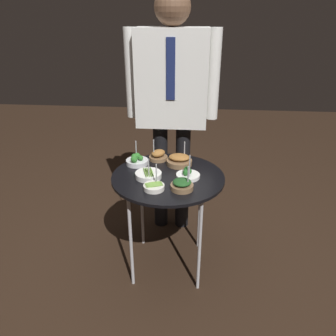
{
  "coord_description": "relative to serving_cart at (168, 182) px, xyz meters",
  "views": [
    {
      "loc": [
        0.16,
        -1.74,
        1.55
      ],
      "look_at": [
        0.0,
        0.0,
        0.72
      ],
      "focal_mm": 35.0,
      "sensor_mm": 36.0,
      "label": 1
    }
  ],
  "objects": [
    {
      "name": "ground_plane",
      "position": [
        0.0,
        0.0,
        -0.63
      ],
      "size": [
        8.0,
        8.0,
        0.0
      ],
      "primitive_type": "plane",
      "color": "black"
    },
    {
      "name": "serving_cart",
      "position": [
        0.0,
        0.0,
        0.0
      ],
      "size": [
        0.68,
        0.68,
        0.67
      ],
      "color": "black",
      "rests_on": "ground_plane"
    },
    {
      "name": "bowl_broccoli_center",
      "position": [
        0.12,
        -0.01,
        0.07
      ],
      "size": [
        0.14,
        0.14,
        0.16
      ],
      "color": "white",
      "rests_on": "serving_cart"
    },
    {
      "name": "bowl_asparagus_front_center",
      "position": [
        -0.11,
        -0.03,
        0.06
      ],
      "size": [
        0.16,
        0.16,
        0.14
      ],
      "color": "white",
      "rests_on": "serving_cart"
    },
    {
      "name": "bowl_spinach_back_left",
      "position": [
        0.09,
        -0.16,
        0.07
      ],
      "size": [
        0.13,
        0.13,
        0.15
      ],
      "color": "brown",
      "rests_on": "serving_cart"
    },
    {
      "name": "bowl_roast_front_left",
      "position": [
        0.06,
        0.16,
        0.08
      ],
      "size": [
        0.16,
        0.16,
        0.14
      ],
      "color": "brown",
      "rests_on": "serving_cart"
    },
    {
      "name": "bowl_broccoli_far_rim",
      "position": [
        -0.21,
        0.14,
        0.07
      ],
      "size": [
        0.14,
        0.14,
        0.14
      ],
      "color": "silver",
      "rests_on": "serving_cart"
    },
    {
      "name": "bowl_asparagus_front_right",
      "position": [
        -0.06,
        -0.17,
        0.06
      ],
      "size": [
        0.12,
        0.12,
        0.14
      ],
      "color": "silver",
      "rests_on": "serving_cart"
    },
    {
      "name": "bowl_roast_back_right",
      "position": [
        -0.09,
        0.23,
        0.08
      ],
      "size": [
        0.12,
        0.13,
        0.15
      ],
      "color": "brown",
      "rests_on": "serving_cart"
    },
    {
      "name": "waiter_figure",
      "position": [
        -0.02,
        0.47,
        0.45
      ],
      "size": [
        0.63,
        0.24,
        1.7
      ],
      "color": "black",
      "rests_on": "ground_plane"
    }
  ]
}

